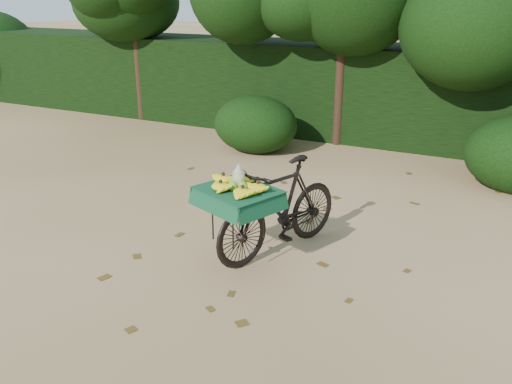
% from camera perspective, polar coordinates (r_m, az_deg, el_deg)
% --- Properties ---
extents(ground, '(80.00, 80.00, 0.00)m').
position_cam_1_polar(ground, '(5.38, 8.26, -11.29)').
color(ground, tan).
rests_on(ground, ground).
extents(vendor_bicycle, '(1.27, 1.94, 1.10)m').
position_cam_1_polar(vendor_bicycle, '(6.01, 2.32, -1.58)').
color(vendor_bicycle, black).
rests_on(vendor_bicycle, ground).
extents(hedge_backdrop, '(26.00, 1.80, 1.80)m').
position_cam_1_polar(hedge_backdrop, '(10.94, 19.30, 9.32)').
color(hedge_backdrop, black).
rests_on(hedge_backdrop, ground).
extents(tree_row, '(14.50, 2.00, 4.00)m').
position_cam_1_polar(tree_row, '(10.12, 15.62, 15.19)').
color(tree_row, black).
rests_on(tree_row, ground).
extents(bush_clumps, '(8.80, 1.70, 0.90)m').
position_cam_1_polar(bush_clumps, '(9.04, 20.26, 4.07)').
color(bush_clumps, black).
rests_on(bush_clumps, ground).
extents(leaf_litter, '(7.00, 7.30, 0.01)m').
position_cam_1_polar(leaf_litter, '(5.92, 10.30, -8.20)').
color(leaf_litter, '#553E16').
rests_on(leaf_litter, ground).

